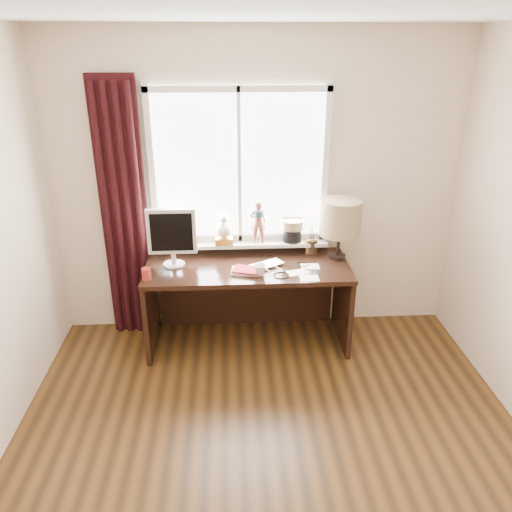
{
  "coord_description": "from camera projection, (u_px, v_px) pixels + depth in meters",
  "views": [
    {
      "loc": [
        -0.24,
        -2.15,
        2.49
      ],
      "look_at": [
        -0.05,
        1.25,
        1.0
      ],
      "focal_mm": 35.0,
      "sensor_mm": 36.0,
      "label": 1
    }
  ],
  "objects": [
    {
      "name": "floor",
      "position": [
        276.0,
        493.0,
        2.97
      ],
      "size": [
        3.5,
        4.0,
        0.0
      ],
      "primitive_type": "cube",
      "color": "#553214",
      "rests_on": "ground"
    },
    {
      "name": "ceiling",
      "position": [
        287.0,
        7.0,
        1.93
      ],
      "size": [
        3.5,
        4.0,
        0.0
      ],
      "primitive_type": "cube",
      "color": "white",
      "rests_on": "wall_back"
    },
    {
      "name": "wall_back",
      "position": [
        257.0,
        189.0,
        4.28
      ],
      "size": [
        3.5,
        0.0,
        2.6
      ],
      "primitive_type": "cube",
      "rotation": [
        1.57,
        0.0,
        0.0
      ],
      "color": "beige",
      "rests_on": "ground"
    },
    {
      "name": "laptop",
      "position": [
        265.0,
        265.0,
        4.13
      ],
      "size": [
        0.38,
        0.34,
        0.03
      ],
      "primitive_type": "imported",
      "rotation": [
        0.0,
        0.0,
        0.54
      ],
      "color": "silver",
      "rests_on": "desk"
    },
    {
      "name": "mug",
      "position": [
        260.0,
        270.0,
        3.97
      ],
      "size": [
        0.12,
        0.12,
        0.09
      ],
      "primitive_type": "imported",
      "rotation": [
        0.0,
        0.0,
        0.38
      ],
      "color": "white",
      "rests_on": "desk"
    },
    {
      "name": "red_cup",
      "position": [
        146.0,
        274.0,
        3.9
      ],
      "size": [
        0.07,
        0.07,
        0.1
      ],
      "primitive_type": "cylinder",
      "color": "maroon",
      "rests_on": "desk"
    },
    {
      "name": "window",
      "position": [
        241.0,
        190.0,
        4.23
      ],
      "size": [
        1.52,
        0.2,
        1.4
      ],
      "color": "white",
      "rests_on": "ground"
    },
    {
      "name": "curtain",
      "position": [
        124.0,
        215.0,
        4.21
      ],
      "size": [
        0.38,
        0.09,
        2.25
      ],
      "color": "black",
      "rests_on": "floor"
    },
    {
      "name": "desk",
      "position": [
        247.0,
        286.0,
        4.34
      ],
      "size": [
        1.7,
        0.7,
        0.75
      ],
      "color": "black",
      "rests_on": "floor"
    },
    {
      "name": "monitor",
      "position": [
        172.0,
        234.0,
        4.05
      ],
      "size": [
        0.4,
        0.18,
        0.49
      ],
      "color": "beige",
      "rests_on": "desk"
    },
    {
      "name": "notebook_stack",
      "position": [
        245.0,
        271.0,
        4.03
      ],
      "size": [
        0.25,
        0.21,
        0.03
      ],
      "color": "beige",
      "rests_on": "desk"
    },
    {
      "name": "brush_holder",
      "position": [
        312.0,
        246.0,
        4.37
      ],
      "size": [
        0.09,
        0.09,
        0.25
      ],
      "color": "black",
      "rests_on": "desk"
    },
    {
      "name": "icon_frame",
      "position": [
        311.0,
        247.0,
        4.36
      ],
      "size": [
        0.1,
        0.04,
        0.13
      ],
      "color": "gold",
      "rests_on": "desk"
    },
    {
      "name": "table_lamp",
      "position": [
        340.0,
        218.0,
        4.15
      ],
      "size": [
        0.35,
        0.35,
        0.52
      ],
      "color": "black",
      "rests_on": "desk"
    },
    {
      "name": "loose_papers",
      "position": [
        305.0,
        272.0,
        4.03
      ],
      "size": [
        0.29,
        0.34,
        0.0
      ],
      "color": "white",
      "rests_on": "desk"
    },
    {
      "name": "desk_cables",
      "position": [
        285.0,
        267.0,
        4.12
      ],
      "size": [
        0.4,
        0.51,
        0.01
      ],
      "color": "black",
      "rests_on": "desk"
    }
  ]
}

